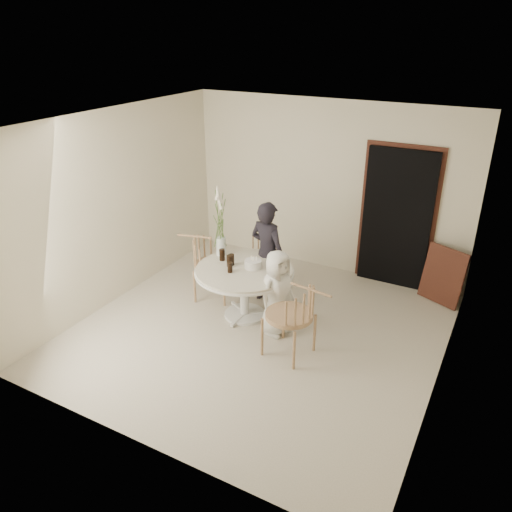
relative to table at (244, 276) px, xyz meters
The scene contains 18 objects.
ground 0.75m from the table, 35.54° to the right, with size 4.50×4.50×0.00m, color beige.
room_shell 1.09m from the table, 35.54° to the right, with size 4.50×4.50×4.50m.
doorway 2.49m from the table, 52.29° to the left, with size 1.00×0.10×2.10m, color black.
door_trim 2.53m from the table, 52.85° to the left, with size 1.12×0.03×2.22m, color #55241D.
table is the anchor object (origin of this frame).
picture_frame 2.87m from the table, 36.47° to the left, with size 0.62×0.04×0.83m, color #55241D.
chair_far 0.96m from the table, 99.86° to the left, with size 0.50×0.54×0.87m.
chair_right 1.16m from the table, 26.71° to the right, with size 0.64×0.61×1.00m.
chair_left 0.81m from the table, 164.84° to the left, with size 0.65×0.62×0.96m.
girl 0.55m from the table, 81.89° to the left, with size 0.55×0.36×1.51m, color black.
boy 0.58m from the table, 14.90° to the right, with size 0.56×0.37×1.16m, color white.
birthday_cake 0.21m from the table, 37.50° to the left, with size 0.23×0.23×0.16m.
cola_tumbler_a 0.29m from the table, 169.65° to the right, with size 0.07×0.07×0.16m, color black.
cola_tumbler_b 0.28m from the table, 119.91° to the right, with size 0.07×0.07×0.14m, color black.
cola_tumbler_c 0.44m from the table, 169.17° to the left, with size 0.08×0.08×0.16m, color black.
cola_tumbler_d 0.28m from the table, behind, with size 0.07×0.07×0.16m, color black.
plate_stack 0.52m from the table, 16.95° to the right, with size 0.19×0.19×0.05m, color white.
flower_vase 0.77m from the table, 155.61° to the left, with size 0.14×0.14×1.02m.
Camera 1 is at (2.61, -4.89, 3.68)m, focal length 35.00 mm.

